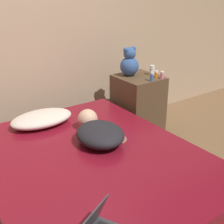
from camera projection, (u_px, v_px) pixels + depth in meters
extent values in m
plane|color=brown|center=(92.00, 203.00, 2.53)|extent=(12.00, 12.00, 0.00)
cube|color=tan|center=(19.00, 23.00, 3.00)|extent=(8.00, 0.06, 2.60)
cube|color=#2D2319|center=(92.00, 189.00, 2.48)|extent=(1.57, 2.00, 0.28)
cube|color=maroon|center=(91.00, 165.00, 2.39)|extent=(1.54, 1.96, 0.17)
cube|color=brown|center=(138.00, 107.00, 3.51)|extent=(0.44, 0.48, 0.71)
ellipsoid|color=beige|center=(42.00, 119.00, 2.85)|extent=(0.58, 0.35, 0.12)
ellipsoid|color=black|center=(100.00, 134.00, 2.51)|extent=(0.46, 0.52, 0.16)
sphere|color=#DBAD8E|center=(88.00, 119.00, 2.77)|extent=(0.18, 0.18, 0.18)
cylinder|color=#DBAD8E|center=(118.00, 135.00, 2.61)|extent=(0.10, 0.21, 0.06)
cube|color=#333338|center=(89.00, 223.00, 1.55)|extent=(0.30, 0.21, 0.18)
cube|color=black|center=(89.00, 223.00, 1.55)|extent=(0.27, 0.18, 0.15)
sphere|color=#335693|center=(129.00, 66.00, 3.38)|extent=(0.20, 0.20, 0.20)
sphere|color=#335693|center=(130.00, 54.00, 3.33)|extent=(0.13, 0.13, 0.13)
sphere|color=#335693|center=(126.00, 50.00, 3.28)|extent=(0.05, 0.05, 0.05)
sphere|color=#335693|center=(134.00, 49.00, 3.34)|extent=(0.05, 0.05, 0.05)
cylinder|color=orange|center=(156.00, 75.00, 3.32)|extent=(0.04, 0.04, 0.06)
cylinder|color=white|center=(156.00, 72.00, 3.30)|extent=(0.04, 0.04, 0.02)
cylinder|color=white|center=(152.00, 71.00, 3.43)|extent=(0.06, 0.06, 0.08)
cylinder|color=white|center=(152.00, 66.00, 3.41)|extent=(0.05, 0.05, 0.02)
cylinder|color=pink|center=(162.00, 76.00, 3.29)|extent=(0.04, 0.04, 0.06)
cylinder|color=white|center=(162.00, 72.00, 3.28)|extent=(0.04, 0.04, 0.02)
cylinder|color=#3866B2|center=(152.00, 78.00, 3.21)|extent=(0.03, 0.03, 0.08)
cylinder|color=white|center=(152.00, 73.00, 3.19)|extent=(0.03, 0.03, 0.02)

